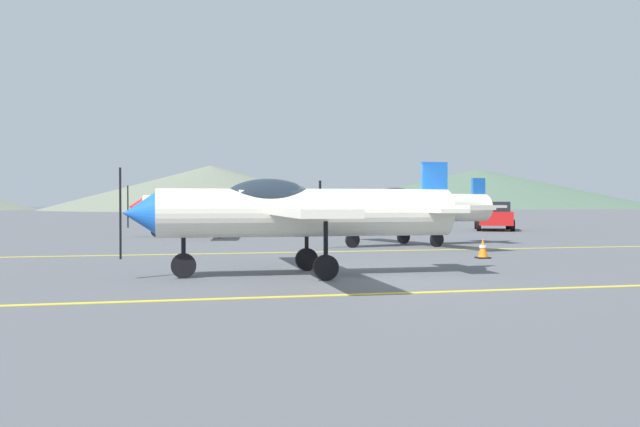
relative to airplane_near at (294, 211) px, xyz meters
name	(u,v)px	position (x,y,z in m)	size (l,w,h in m)	color
ground_plane	(371,274)	(1.74, -0.13, -1.44)	(400.00, 400.00, 0.00)	#54565B
apron_line_near	(424,292)	(1.74, -3.37, -1.44)	(80.00, 0.16, 0.01)	yellow
apron_line_far	(306,252)	(1.74, 6.95, -1.44)	(80.00, 0.16, 0.01)	yellow
airplane_near	(294,211)	(0.00, 0.00, 0.00)	(7.39, 8.53, 2.56)	silver
airplane_mid	(409,207)	(6.17, 9.35, 0.00)	(7.49, 8.50, 2.56)	silver
airplane_far	(210,206)	(-0.54, 17.56, 0.00)	(7.48, 8.57, 2.56)	silver
car_sedan	(494,215)	(15.70, 21.25, -0.60)	(3.36, 4.66, 1.62)	red
traffic_cone_side	(483,248)	(6.22, 3.40, -1.15)	(0.36, 0.36, 0.59)	black
hill_centerleft	(211,187)	(7.49, 121.55, 2.80)	(63.13, 63.13, 8.48)	slate
hill_centerright	(477,188)	(77.03, 150.18, 3.41)	(87.37, 87.37, 9.70)	#4C6651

